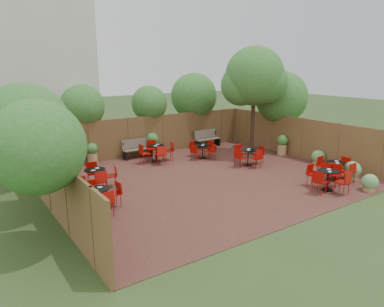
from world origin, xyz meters
TOP-DOWN VIEW (x-y plane):
  - ground at (0.00, 0.00)m, footprint 80.00×80.00m
  - courtyard_paving at (0.00, 0.00)m, footprint 12.00×10.00m
  - fence_back at (0.00, 5.00)m, footprint 12.00×0.08m
  - fence_left at (-6.00, 0.00)m, footprint 0.08×10.00m
  - fence_right at (6.00, 0.00)m, footprint 0.08×10.00m
  - neighbour_building at (-4.50, 8.00)m, footprint 5.00×4.00m
  - overhang_foliage at (-0.63, 2.54)m, footprint 15.82×10.74m
  - courtyard_tree at (4.44, 1.89)m, footprint 2.99×2.93m
  - park_bench_left at (-0.75, 4.63)m, footprint 1.52×0.49m
  - park_bench_right at (3.59, 4.63)m, footprint 1.56×0.55m
  - bistro_tables at (0.30, 0.04)m, footprint 10.54×8.76m
  - planters at (-0.69, 3.73)m, footprint 11.33×4.39m
  - low_shrubs at (4.93, -3.11)m, footprint 2.16×4.00m

SIDE VIEW (x-z plane):
  - ground at x=0.00m, z-range 0.00..0.00m
  - courtyard_paving at x=0.00m, z-range 0.00..0.02m
  - low_shrubs at x=4.93m, z-range -0.02..0.72m
  - bistro_tables at x=0.30m, z-range -0.01..0.91m
  - park_bench_left at x=-0.75m, z-range 0.03..0.97m
  - park_bench_right at x=3.59m, z-range 0.03..0.99m
  - planters at x=-0.69m, z-range 0.03..1.17m
  - fence_back at x=0.00m, z-range 0.00..2.00m
  - fence_left at x=-6.00m, z-range 0.00..2.00m
  - fence_right at x=6.00m, z-range 0.00..2.00m
  - overhang_foliage at x=-0.63m, z-range 1.34..4.13m
  - courtyard_tree at x=4.44m, z-range 1.12..6.57m
  - neighbour_building at x=-4.50m, z-range 0.00..8.00m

